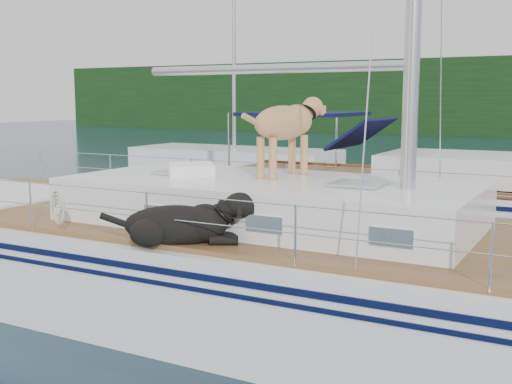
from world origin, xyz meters
The scene contains 4 objects.
ground centered at (0.00, 0.00, 0.00)m, with size 120.00×120.00×0.00m, color black.
main_sailboat centered at (0.10, 0.00, 0.69)m, with size 12.00×4.07×14.01m.
neighbor_sailboat centered at (1.80, 6.15, 0.63)m, with size 11.00×3.50×13.30m.
bg_boat_west centered at (-8.00, 14.00, 0.45)m, with size 8.00×3.00×11.65m.
Camera 1 is at (4.57, -7.25, 2.83)m, focal length 45.00 mm.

